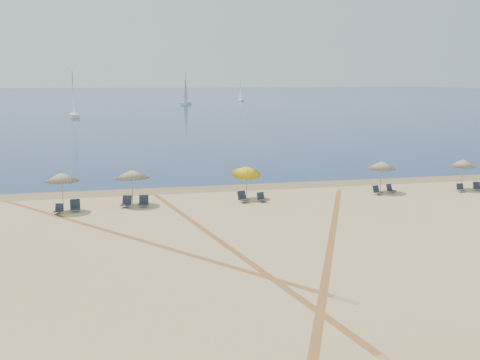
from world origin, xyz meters
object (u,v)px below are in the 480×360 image
at_px(chair_3, 126,202).
at_px(chair_5, 243,197).
at_px(chair_10, 477,187).
at_px(umbrella_3, 246,170).
at_px(chair_9, 461,188).
at_px(chair_1, 59,209).
at_px(chair_7, 377,191).
at_px(sailboat_1, 240,95).
at_px(chair_4, 144,202).
at_px(chair_6, 261,198).
at_px(umbrella_1, 62,177).
at_px(sailboat_0, 74,103).
at_px(chair_2, 75,206).
at_px(umbrella_4, 382,165).
at_px(chair_8, 390,189).
at_px(umbrella_5, 463,163).
at_px(sailboat_2, 186,95).
at_px(umbrella_2, 132,174).

bearing_deg(chair_3, chair_5, 17.47).
bearing_deg(chair_10, umbrella_3, -171.07).
bearing_deg(chair_9, chair_1, -170.79).
bearing_deg(chair_7, chair_1, 165.55).
height_order(chair_1, sailboat_1, sailboat_1).
bearing_deg(chair_4, chair_6, 7.41).
xyz_separation_m(umbrella_1, chair_5, (11.48, 0.10, -1.85)).
bearing_deg(umbrella_3, chair_5, -113.61).
xyz_separation_m(umbrella_3, chair_4, (-7.00, -0.98, -1.66)).
height_order(chair_4, sailboat_0, sailboat_0).
height_order(chair_2, chair_7, chair_2).
bearing_deg(umbrella_4, umbrella_1, -176.86).
bearing_deg(chair_8, umbrella_5, -23.38).
bearing_deg(sailboat_0, sailboat_1, 44.58).
distance_m(chair_6, chair_9, 14.99).
relative_size(umbrella_5, chair_8, 3.14).
xyz_separation_m(chair_2, chair_7, (20.62, 0.63, -0.05)).
relative_size(chair_3, chair_8, 1.16).
xyz_separation_m(chair_9, sailboat_0, (-32.89, 85.70, 2.57)).
relative_size(umbrella_4, sailboat_2, 0.24).
bearing_deg(umbrella_2, chair_2, -163.86).
bearing_deg(umbrella_3, chair_4, -172.03).
bearing_deg(umbrella_5, chair_1, -177.37).
relative_size(umbrella_2, chair_2, 3.16).
bearing_deg(sailboat_1, sailboat_0, -131.58).
distance_m(chair_7, sailboat_1, 155.30).
height_order(chair_9, sailboat_1, sailboat_1).
height_order(chair_7, sailboat_1, sailboat_1).
height_order(chair_7, sailboat_2, sailboat_2).
distance_m(chair_1, chair_4, 5.22).
relative_size(chair_3, chair_5, 0.96).
bearing_deg(chair_1, chair_9, 14.70).
height_order(chair_3, sailboat_2, sailboat_2).
height_order(umbrella_2, chair_3, umbrella_2).
bearing_deg(chair_1, chair_5, 16.52).
xyz_separation_m(chair_5, chair_8, (11.09, 0.75, -0.06)).
bearing_deg(chair_10, umbrella_1, -167.51).
height_order(chair_7, sailboat_0, sailboat_0).
bearing_deg(chair_7, umbrella_4, 33.33).
bearing_deg(chair_8, umbrella_2, 157.02).
relative_size(chair_3, sailboat_2, 0.09).
distance_m(umbrella_2, chair_7, 17.18).
distance_m(chair_3, chair_10, 25.34).
relative_size(sailboat_0, sailboat_2, 0.97).
distance_m(umbrella_1, chair_3, 4.29).
bearing_deg(umbrella_4, chair_9, -11.42).
bearing_deg(umbrella_4, chair_6, -172.39).
bearing_deg(chair_1, umbrella_3, 21.32).
bearing_deg(chair_8, sailboat_2, 66.44).
distance_m(umbrella_2, umbrella_5, 24.02).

